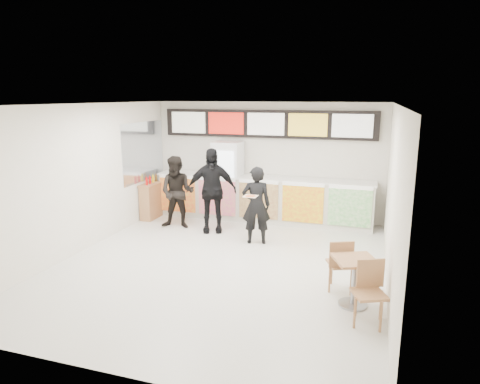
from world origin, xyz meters
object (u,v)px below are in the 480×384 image
at_px(service_counter, 262,199).
at_px(cafe_table, 355,273).
at_px(drinks_fridge, 228,180).
at_px(customer_left, 177,192).
at_px(customer_mid, 211,190).
at_px(condiment_ledge, 152,200).
at_px(customer_main, 256,205).

relative_size(service_counter, cafe_table, 3.53).
distance_m(service_counter, drinks_fridge, 1.03).
distance_m(customer_left, customer_mid, 0.90).
xyz_separation_m(customer_mid, condiment_ledge, (-1.91, 0.60, -0.52)).
bearing_deg(cafe_table, service_counter, 97.92).
xyz_separation_m(customer_main, cafe_table, (2.19, -2.31, -0.32)).
bearing_deg(condiment_ledge, customer_mid, -17.35).
relative_size(drinks_fridge, customer_mid, 1.01).
distance_m(service_counter, customer_main, 1.77).
bearing_deg(drinks_fridge, condiment_ledge, -160.85).
bearing_deg(customer_main, customer_mid, -39.30).
bearing_deg(customer_mid, customer_main, -40.27).
xyz_separation_m(drinks_fridge, customer_left, (-0.86, -1.23, -0.13)).
bearing_deg(customer_left, service_counter, 25.38).
height_order(customer_mid, condiment_ledge, customer_mid).
relative_size(drinks_fridge, customer_main, 1.18).
height_order(customer_left, cafe_table, customer_left).
bearing_deg(service_counter, drinks_fridge, 179.01).
bearing_deg(condiment_ledge, cafe_table, -32.49).
bearing_deg(drinks_fridge, customer_main, -54.26).
relative_size(service_counter, customer_main, 3.28).
bearing_deg(service_counter, condiment_ledge, -167.25).
relative_size(customer_main, customer_mid, 0.85).
bearing_deg(customer_left, customer_mid, -10.21).
height_order(customer_main, cafe_table, customer_main).
bearing_deg(drinks_fridge, customer_mid, -88.68).
distance_m(customer_left, condiment_ledge, 1.24).
bearing_deg(customer_main, customer_left, -31.23).
distance_m(service_counter, customer_mid, 1.59).
height_order(service_counter, condiment_ledge, service_counter).
distance_m(drinks_fridge, cafe_table, 5.33).
bearing_deg(condiment_ledge, customer_left, -29.23).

